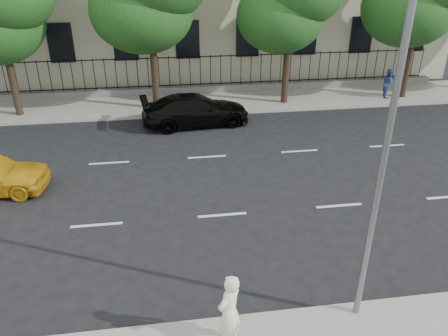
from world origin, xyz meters
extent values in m
plane|color=black|center=(0.00, 0.00, 0.00)|extent=(120.00, 120.00, 0.00)
cube|color=gray|center=(0.00, 14.00, 0.07)|extent=(60.00, 4.00, 0.15)
cube|color=slate|center=(0.00, 15.70, 0.35)|extent=(30.00, 0.50, 0.40)
cube|color=black|center=(0.00, 15.70, 0.65)|extent=(28.80, 0.05, 0.05)
cube|color=black|center=(0.00, 15.70, 2.25)|extent=(28.80, 0.05, 0.05)
cylinder|color=slate|center=(2.50, -2.30, 4.15)|extent=(0.14, 0.14, 8.00)
cylinder|color=#382619|center=(-9.00, 13.20, 1.64)|extent=(0.36, 0.36, 2.97)
cylinder|color=#382619|center=(-2.00, 13.20, 1.81)|extent=(0.36, 0.36, 3.32)
ellipsoid|color=#214818|center=(-2.40, 13.50, 5.09)|extent=(5.13, 5.13, 4.21)
cylinder|color=#382619|center=(5.00, 13.20, 1.69)|extent=(0.36, 0.36, 3.08)
ellipsoid|color=#214818|center=(4.60, 13.50, 4.67)|extent=(4.56, 4.56, 3.74)
cylinder|color=#382619|center=(12.00, 13.20, 1.76)|extent=(0.36, 0.36, 3.22)
ellipsoid|color=#214818|center=(11.60, 13.50, 4.93)|extent=(4.94, 4.94, 4.06)
imported|color=black|center=(-0.12, 10.82, 0.76)|extent=(5.42, 2.67, 1.52)
imported|color=white|center=(-0.60, -2.76, 1.05)|extent=(0.78, 0.77, 1.81)
imported|color=#314A90|center=(11.06, 13.21, 0.97)|extent=(0.81, 0.93, 1.64)
camera|label=1|loc=(-1.68, -9.41, 7.79)|focal=35.00mm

